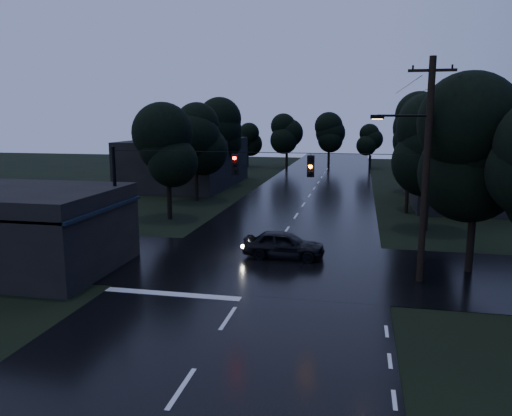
% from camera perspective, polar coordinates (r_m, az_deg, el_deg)
% --- Properties ---
extents(ground, '(160.00, 160.00, 0.00)m').
position_cam_1_polar(ground, '(14.89, -8.50, -19.77)').
color(ground, black).
rests_on(ground, ground).
extents(main_road, '(12.00, 120.00, 0.02)m').
position_cam_1_polar(main_road, '(42.94, 5.45, 0.36)').
color(main_road, black).
rests_on(main_road, ground).
extents(cross_street, '(60.00, 9.00, 0.02)m').
position_cam_1_polar(cross_street, '(25.58, 0.87, -6.54)').
color(cross_street, black).
rests_on(cross_street, ground).
extents(building_far_right, '(10.00, 14.00, 4.40)m').
position_cam_1_polar(building_far_right, '(47.26, 23.21, 3.18)').
color(building_far_right, black).
rests_on(building_far_right, ground).
extents(building_far_left, '(10.00, 16.00, 5.00)m').
position_cam_1_polar(building_far_left, '(55.49, -7.88, 5.19)').
color(building_far_left, black).
rests_on(building_far_left, ground).
extents(utility_pole_main, '(3.50, 0.30, 10.00)m').
position_cam_1_polar(utility_pole_main, '(23.30, 18.67, 4.44)').
color(utility_pole_main, black).
rests_on(utility_pole_main, ground).
extents(utility_pole_far, '(2.00, 0.30, 7.50)m').
position_cam_1_polar(utility_pole_far, '(40.35, 17.05, 4.87)').
color(utility_pole_far, black).
rests_on(utility_pole_far, ground).
extents(anchor_pole_left, '(0.18, 0.18, 6.00)m').
position_cam_1_polar(anchor_pole_left, '(26.41, -15.73, 0.30)').
color(anchor_pole_left, black).
rests_on(anchor_pole_left, ground).
extents(span_signals, '(15.00, 0.37, 1.12)m').
position_cam_1_polar(span_signals, '(23.48, 1.78, 4.99)').
color(span_signals, black).
rests_on(span_signals, ground).
extents(tree_corner_near, '(4.48, 4.48, 9.44)m').
position_cam_1_polar(tree_corner_near, '(25.64, 24.04, 6.24)').
color(tree_corner_near, black).
rests_on(tree_corner_near, ground).
extents(tree_left_a, '(3.92, 3.92, 8.26)m').
position_cam_1_polar(tree_left_a, '(36.73, -10.06, 6.79)').
color(tree_left_a, black).
rests_on(tree_left_a, ground).
extents(tree_left_b, '(4.20, 4.20, 8.85)m').
position_cam_1_polar(tree_left_b, '(44.41, -6.94, 7.96)').
color(tree_left_b, black).
rests_on(tree_left_b, ground).
extents(tree_left_c, '(4.48, 4.48, 9.44)m').
position_cam_1_polar(tree_left_c, '(54.12, -4.13, 8.83)').
color(tree_left_c, black).
rests_on(tree_left_c, ground).
extents(tree_right_a, '(4.20, 4.20, 8.85)m').
position_cam_1_polar(tree_right_a, '(34.36, 19.25, 6.76)').
color(tree_right_a, black).
rests_on(tree_right_a, ground).
extents(tree_right_b, '(4.48, 4.48, 9.44)m').
position_cam_1_polar(tree_right_b, '(42.35, 18.74, 7.88)').
color(tree_right_b, black).
rests_on(tree_right_b, ground).
extents(tree_right_c, '(4.76, 4.76, 10.03)m').
position_cam_1_polar(tree_right_c, '(52.34, 18.15, 8.71)').
color(tree_right_c, black).
rests_on(tree_right_c, ground).
extents(car, '(4.38, 1.85, 1.48)m').
position_cam_1_polar(car, '(26.75, 3.22, -4.16)').
color(car, black).
rests_on(car, ground).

